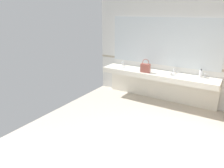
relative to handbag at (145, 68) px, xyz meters
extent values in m
cube|color=silver|center=(1.44, 0.52, 0.47)|extent=(6.28, 0.12, 2.89)
cube|color=#9E937F|center=(1.44, 0.46, 0.08)|extent=(6.28, 0.01, 0.06)
cube|color=silver|center=(0.28, 0.15, -0.20)|extent=(3.12, 0.59, 0.14)
cube|color=silver|center=(0.28, 0.40, -0.62)|extent=(3.12, 0.08, 0.71)
cube|color=#ADADA8|center=(-0.89, 0.12, -0.18)|extent=(0.42, 0.33, 0.11)
cylinder|color=silver|center=(-0.89, 0.35, -0.07)|extent=(0.04, 0.04, 0.11)
cylinder|color=silver|center=(-0.89, 0.30, -0.03)|extent=(0.03, 0.11, 0.03)
sphere|color=silver|center=(-0.82, 0.36, -0.10)|extent=(0.04, 0.04, 0.04)
cube|color=#ADADA8|center=(-0.11, 0.12, -0.18)|extent=(0.42, 0.33, 0.11)
cylinder|color=silver|center=(-0.11, 0.35, -0.07)|extent=(0.04, 0.04, 0.11)
cylinder|color=silver|center=(-0.11, 0.30, -0.03)|extent=(0.03, 0.11, 0.03)
sphere|color=silver|center=(-0.04, 0.36, -0.10)|extent=(0.04, 0.04, 0.04)
cube|color=#ADADA8|center=(0.67, 0.12, -0.18)|extent=(0.42, 0.33, 0.11)
cylinder|color=silver|center=(0.67, 0.35, -0.07)|extent=(0.04, 0.04, 0.11)
cylinder|color=silver|center=(0.67, 0.30, -0.03)|extent=(0.03, 0.11, 0.03)
sphere|color=silver|center=(0.74, 0.36, -0.10)|extent=(0.04, 0.04, 0.04)
cube|color=#ADADA8|center=(1.45, 0.12, -0.18)|extent=(0.42, 0.33, 0.11)
cylinder|color=silver|center=(1.45, 0.35, -0.07)|extent=(0.04, 0.04, 0.11)
cylinder|color=silver|center=(1.45, 0.30, -0.03)|extent=(0.03, 0.11, 0.03)
sphere|color=silver|center=(1.52, 0.36, -0.10)|extent=(0.04, 0.04, 0.04)
cube|color=silver|center=(0.28, 0.45, 0.66)|extent=(3.02, 0.02, 1.27)
cube|color=#934C42|center=(0.00, 0.00, -0.01)|extent=(0.25, 0.12, 0.23)
torus|color=#934C42|center=(0.00, 0.00, 0.14)|extent=(0.19, 0.02, 0.19)
cylinder|color=white|center=(1.35, 0.33, -0.04)|extent=(0.07, 0.07, 0.17)
cylinder|color=black|center=(1.35, 0.33, 0.06)|extent=(0.03, 0.03, 0.04)
cylinder|color=white|center=(0.67, 0.11, -0.09)|extent=(0.07, 0.07, 0.08)
camera|label=1|loc=(2.13, -5.14, 1.44)|focal=33.90mm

